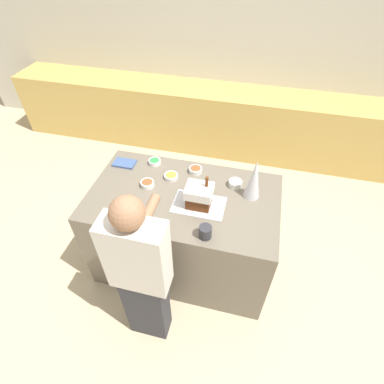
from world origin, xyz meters
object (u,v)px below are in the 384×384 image
gingerbread_house (199,196)px  candy_bowl_far_right (235,183)px  candy_bowl_front_corner (171,176)px  cookbook (124,163)px  candy_bowl_behind_tray (196,170)px  person (141,276)px  candy_bowl_far_left (155,162)px  baking_tray (199,205)px  decorative_tree (254,179)px  mug (205,232)px  candy_bowl_center_rear (147,184)px

gingerbread_house → candy_bowl_far_right: 0.39m
candy_bowl_front_corner → cookbook: 0.48m
gingerbread_house → candy_bowl_behind_tray: size_ratio=2.34×
candy_bowl_behind_tray → person: (-0.13, -1.04, -0.14)m
candy_bowl_far_right → gingerbread_house: bearing=-129.9°
candy_bowl_far_right → person: bearing=-118.0°
candy_bowl_far_left → person: (0.26, -1.07, -0.13)m
candy_bowl_far_right → candy_bowl_front_corner: bearing=-176.5°
gingerbread_house → candy_bowl_front_corner: bearing=139.7°
baking_tray → decorative_tree: bearing=28.0°
mug → decorative_tree: bearing=61.0°
candy_bowl_far_left → candy_bowl_front_corner: size_ratio=0.93×
candy_bowl_front_corner → candy_bowl_behind_tray: (0.19, 0.13, 0.00)m
gingerbread_house → candy_bowl_center_rear: 0.50m
cookbook → person: 1.13m
candy_bowl_front_corner → cookbook: size_ratio=0.60×
cookbook → person: bearing=-61.9°
decorative_tree → candy_bowl_behind_tray: decorative_tree is taller
decorative_tree → candy_bowl_center_rear: size_ratio=3.12×
candy_bowl_behind_tray → cookbook: 0.66m
decorative_tree → candy_bowl_far_right: (-0.14, 0.09, -0.15)m
candy_bowl_front_corner → person: (0.06, -0.91, -0.13)m
candy_bowl_far_left → candy_bowl_far_right: bearing=-9.3°
candy_bowl_behind_tray → person: person is taller
candy_bowl_far_right → candy_bowl_behind_tray: candy_bowl_far_right is taller
candy_bowl_front_corner → person: size_ratio=0.08×
decorative_tree → candy_bowl_center_rear: 0.88m
cookbook → person: (0.53, -0.99, -0.12)m
person → gingerbread_house: bearing=68.6°
decorative_tree → candy_bowl_front_corner: (-0.70, 0.05, -0.16)m
person → cookbook: bearing=118.1°
mug → baking_tray: bearing=111.3°
decorative_tree → mug: 0.59m
gingerbread_house → decorative_tree: 0.45m
candy_bowl_far_left → candy_bowl_behind_tray: 0.39m
candy_bowl_far_left → cookbook: (-0.27, -0.07, -0.01)m
baking_tray → gingerbread_house: bearing=28.3°
baking_tray → candy_bowl_far_left: size_ratio=3.74×
gingerbread_house → person: 0.73m
gingerbread_house → person: bearing=-111.4°
baking_tray → mug: size_ratio=4.10×
candy_bowl_front_corner → baking_tray: bearing=-40.4°
candy_bowl_front_corner → cookbook: bearing=169.9°
candy_bowl_far_left → candy_bowl_behind_tray: (0.39, -0.03, 0.00)m
cookbook → candy_bowl_behind_tray: bearing=4.0°
gingerbread_house → candy_bowl_front_corner: gingerbread_house is taller
candy_bowl_center_rear → candy_bowl_front_corner: bearing=41.3°
candy_bowl_center_rear → decorative_tree: bearing=6.0°
candy_bowl_front_corner → mug: bearing=-52.7°
candy_bowl_center_rear → candy_bowl_behind_tray: 0.45m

